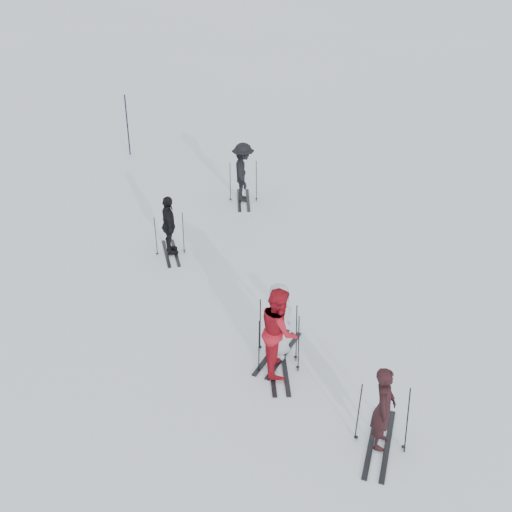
{
  "coord_description": "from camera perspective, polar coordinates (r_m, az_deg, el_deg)",
  "views": [
    {
      "loc": [
        -0.85,
        -11.6,
        7.77
      ],
      "look_at": [
        0.0,
        1.0,
        1.0
      ],
      "focal_mm": 45.0,
      "sensor_mm": 36.0,
      "label": 1
    }
  ],
  "objects": [
    {
      "name": "skis_near_dark",
      "position": [
        10.83,
        11.21,
        -13.7
      ],
      "size": [
        1.95,
        1.47,
        1.27
      ],
      "primitive_type": null,
      "rotation": [
        0.0,
        0.0,
        1.21
      ],
      "color": "black",
      "rests_on": "ground"
    },
    {
      "name": "skis_uphill_left",
      "position": [
        16.45,
        -7.69,
        1.97
      ],
      "size": [
        1.68,
        1.08,
        1.14
      ],
      "primitive_type": null,
      "rotation": [
        0.0,
        0.0,
        1.74
      ],
      "color": "black",
      "rests_on": "ground"
    },
    {
      "name": "ground",
      "position": [
        13.99,
        0.28,
        -5.55
      ],
      "size": [
        120.0,
        120.0,
        0.0
      ],
      "primitive_type": "plane",
      "color": "silver",
      "rests_on": "ground"
    },
    {
      "name": "skier_near_dark",
      "position": [
        10.75,
        11.27,
        -13.2
      ],
      "size": [
        0.53,
        0.65,
        1.52
      ],
      "primitive_type": "imported",
      "rotation": [
        0.0,
        0.0,
        1.21
      ],
      "color": "black",
      "rests_on": "ground"
    },
    {
      "name": "skier_uphill_left",
      "position": [
        16.36,
        -7.74,
        2.62
      ],
      "size": [
        0.52,
        0.96,
        1.56
      ],
      "primitive_type": "imported",
      "rotation": [
        0.0,
        0.0,
        1.74
      ],
      "color": "black",
      "rests_on": "ground"
    },
    {
      "name": "skis_grey",
      "position": [
        12.58,
        1.98,
        -6.4
      ],
      "size": [
        1.95,
        1.64,
        1.26
      ],
      "primitive_type": null,
      "rotation": [
        0.0,
        0.0,
        1.06
      ],
      "color": "black",
      "rests_on": "ground"
    },
    {
      "name": "skier_red",
      "position": [
        12.03,
        2.07,
        -6.73
      ],
      "size": [
        0.69,
        0.88,
        1.78
      ],
      "primitive_type": "imported",
      "rotation": [
        0.0,
        0.0,
        1.55
      ],
      "color": "maroon",
      "rests_on": "ground"
    },
    {
      "name": "piste_marker",
      "position": [
        23.75,
        -11.36,
        11.33
      ],
      "size": [
        0.06,
        0.06,
        2.18
      ],
      "primitive_type": "cylinder",
      "rotation": [
        0.0,
        0.0,
        -0.23
      ],
      "color": "black",
      "rests_on": "ground"
    },
    {
      "name": "skis_uphill_far",
      "position": [
        19.45,
        -1.14,
        6.7
      ],
      "size": [
        1.79,
        0.98,
        1.29
      ],
      "primitive_type": null,
      "rotation": [
        0.0,
        0.0,
        1.55
      ],
      "color": "black",
      "rests_on": "ground"
    },
    {
      "name": "skis_red",
      "position": [
        12.19,
        2.04,
        -7.8
      ],
      "size": [
        1.69,
        0.92,
        1.22
      ],
      "primitive_type": null,
      "rotation": [
        0.0,
        0.0,
        1.55
      ],
      "color": "black",
      "rests_on": "ground"
    },
    {
      "name": "skier_grey",
      "position": [
        12.5,
        1.99,
        -5.82
      ],
      "size": [
        0.81,
        0.91,
        1.56
      ],
      "primitive_type": "imported",
      "rotation": [
        0.0,
        0.0,
        1.06
      ],
      "color": "#AFB3B9",
      "rests_on": "ground"
    },
    {
      "name": "skier_uphill_far",
      "position": [
        19.36,
        -1.14,
        7.38
      ],
      "size": [
        0.69,
        1.17,
        1.79
      ],
      "primitive_type": "imported",
      "rotation": [
        0.0,
        0.0,
        1.55
      ],
      "color": "black",
      "rests_on": "ground"
    }
  ]
}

